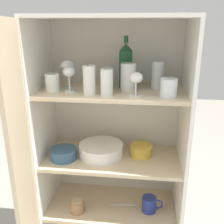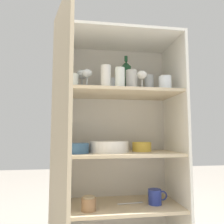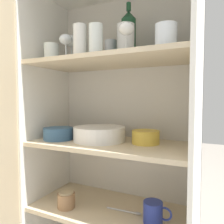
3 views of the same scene
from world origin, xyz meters
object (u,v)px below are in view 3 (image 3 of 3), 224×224
storage_jar (66,200)px  plate_stack_white (99,134)px  mixing_bowl_large (58,133)px  wine_bottle (129,36)px  serving_bowl_small (146,136)px  coffee_mug_primary (153,212)px

storage_jar → plate_stack_white: bearing=37.8°
plate_stack_white → mixing_bowl_large: bearing=-162.9°
storage_jar → wine_bottle: bearing=31.7°
mixing_bowl_large → serving_bowl_small: (0.44, 0.10, 0.00)m
mixing_bowl_large → serving_bowl_small: same height
wine_bottle → serving_bowl_small: size_ratio=2.16×
coffee_mug_primary → storage_jar: bearing=-172.5°
serving_bowl_small → storage_jar: size_ratio=1.50×
storage_jar → mixing_bowl_large: bearing=153.2°
plate_stack_white → mixing_bowl_large: 0.22m
serving_bowl_small → coffee_mug_primary: bearing=-51.4°
coffee_mug_primary → storage_jar: (-0.43, -0.06, -0.01)m
coffee_mug_primary → mixing_bowl_large: bearing=-177.9°
serving_bowl_small → coffee_mug_primary: 0.33m
plate_stack_white → storage_jar: bearing=-142.2°
wine_bottle → plate_stack_white: (-0.13, -0.06, -0.49)m
mixing_bowl_large → serving_bowl_small: size_ratio=1.17×
coffee_mug_primary → wine_bottle: bearing=146.6°
mixing_bowl_large → serving_bowl_small: bearing=12.3°
storage_jar → coffee_mug_primary: bearing=7.5°
mixing_bowl_large → storage_jar: (0.08, -0.04, -0.32)m
coffee_mug_primary → serving_bowl_small: bearing=128.6°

